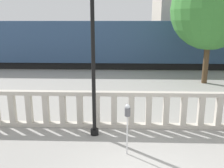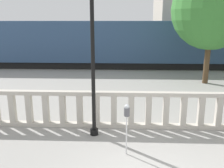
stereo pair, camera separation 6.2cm
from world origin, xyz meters
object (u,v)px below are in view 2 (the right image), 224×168
Objects in this scene: parking_meter at (127,115)px; train_far at (146,36)px; lamppost at (92,33)px; train_near at (98,43)px; tree_left at (212,10)px.

train_far reaches higher than parking_meter.
train_near is at bearing 94.76° from lamppost.
tree_left is at bearing 50.82° from lamppost.
lamppost is 3.44× the size of parking_meter.
train_near is 12.84m from train_far.
train_near is at bearing 143.63° from tree_left.
train_near is 3.28× the size of tree_left.
parking_meter is 13.79m from train_near.
tree_left is (2.11, -17.02, 2.49)m from train_far.
train_near is 8.97m from tree_left.
tree_left reaches higher than parking_meter.
train_far is 17.33m from tree_left.
train_near is at bearing 98.70° from parking_meter.
tree_left is at bearing -36.37° from train_near.
tree_left reaches higher than train_near.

